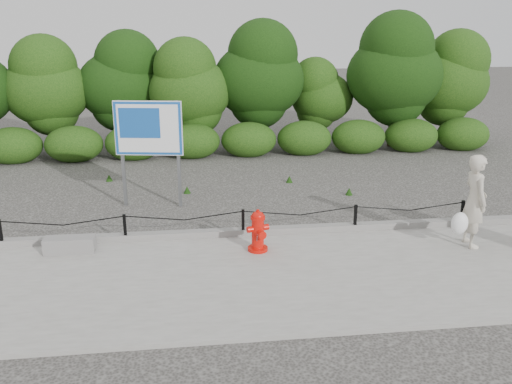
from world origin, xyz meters
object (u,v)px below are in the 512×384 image
object	(u,v)px
concrete_block	(70,245)
advertising_sign	(148,133)
fire_hydrant	(258,231)
pedestrian	(474,202)

from	to	relation	value
concrete_block	advertising_sign	world-z (taller)	advertising_sign
fire_hydrant	advertising_sign	bearing A→B (deg)	108.94
fire_hydrant	pedestrian	distance (m)	4.43
advertising_sign	concrete_block	bearing A→B (deg)	-107.09
fire_hydrant	pedestrian	world-z (taller)	pedestrian
fire_hydrant	pedestrian	size ratio (longest dim) A/B	0.45
pedestrian	concrete_block	distance (m)	8.22
concrete_block	pedestrian	bearing A→B (deg)	-4.58
pedestrian	advertising_sign	world-z (taller)	advertising_sign
fire_hydrant	pedestrian	bearing A→B (deg)	-19.14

